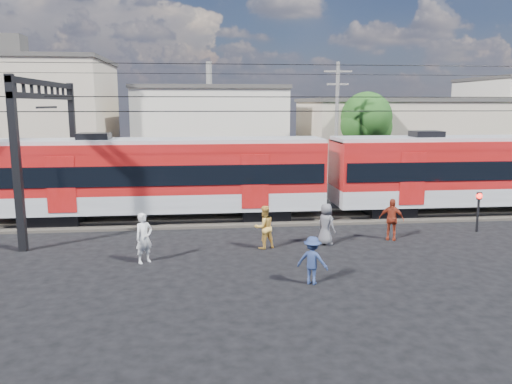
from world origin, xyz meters
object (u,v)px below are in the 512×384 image
Objects in this scene: commuter_train at (167,174)px; pedestrian_c at (312,260)px; pedestrian_a at (144,238)px; crossing_signal at (479,204)px.

commuter_train is 10.96m from pedestrian_c.
pedestrian_a reaches higher than crossing_signal.
commuter_train reaches higher than pedestrian_a.
crossing_signal is at bearing -119.44° from pedestrian_c.
pedestrian_a is 6.43m from pedestrian_c.
commuter_train is 6.75m from pedestrian_a.
crossing_signal is (14.85, 2.96, 0.34)m from pedestrian_a.
pedestrian_c is at bearing -63.58° from pedestrian_a.
pedestrian_a is 1.02× the size of crossing_signal.
pedestrian_a is 1.18× the size of pedestrian_c.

